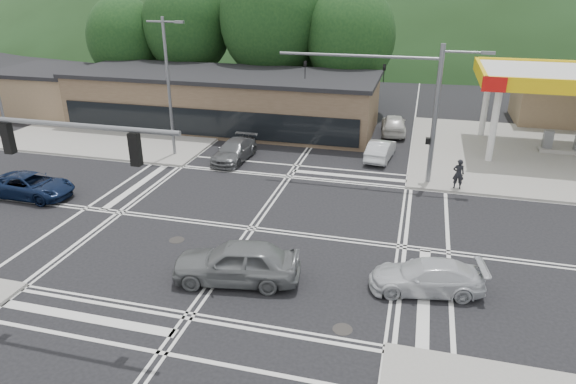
% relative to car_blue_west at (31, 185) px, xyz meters
% --- Properties ---
extents(ground, '(120.00, 120.00, 0.00)m').
position_rel_car_blue_west_xyz_m(ground, '(12.99, -0.61, -0.67)').
color(ground, black).
rests_on(ground, ground).
extents(sidewalk_ne, '(16.00, 16.00, 0.15)m').
position_rel_car_blue_west_xyz_m(sidewalk_ne, '(27.99, 14.39, -0.59)').
color(sidewalk_ne, gray).
rests_on(sidewalk_ne, ground).
extents(sidewalk_nw, '(16.00, 16.00, 0.15)m').
position_rel_car_blue_west_xyz_m(sidewalk_nw, '(-2.01, 14.39, -0.59)').
color(sidewalk_nw, gray).
rests_on(sidewalk_nw, ground).
extents(commercial_row, '(24.00, 8.00, 4.00)m').
position_rel_car_blue_west_xyz_m(commercial_row, '(4.99, 16.39, 1.33)').
color(commercial_row, brown).
rests_on(commercial_row, ground).
extents(commercial_nw, '(8.00, 7.00, 3.60)m').
position_rel_car_blue_west_xyz_m(commercial_nw, '(-11.01, 16.39, 1.13)').
color(commercial_nw, '#846B4F').
rests_on(commercial_nw, ground).
extents(hill_north, '(252.00, 126.00, 140.00)m').
position_rel_car_blue_west_xyz_m(hill_north, '(12.99, 89.39, -0.67)').
color(hill_north, '#1E3919').
rests_on(hill_north, ground).
extents(tree_n_a, '(8.00, 8.00, 11.75)m').
position_rel_car_blue_west_xyz_m(tree_n_a, '(-1.01, 23.39, 6.47)').
color(tree_n_a, '#382619').
rests_on(tree_n_a, ground).
extents(tree_n_b, '(9.00, 9.00, 12.98)m').
position_rel_car_blue_west_xyz_m(tree_n_b, '(6.99, 23.39, 7.13)').
color(tree_n_b, '#382619').
rests_on(tree_n_b, ground).
extents(tree_n_c, '(7.60, 7.60, 10.87)m').
position_rel_car_blue_west_xyz_m(tree_n_c, '(13.99, 23.39, 5.82)').
color(tree_n_c, '#382619').
rests_on(tree_n_c, ground).
extents(tree_n_d, '(6.80, 6.80, 9.76)m').
position_rel_car_blue_west_xyz_m(tree_n_d, '(-7.01, 22.39, 5.17)').
color(tree_n_d, '#382619').
rests_on(tree_n_d, ground).
extents(tree_n_e, '(8.40, 8.40, 11.98)m').
position_rel_car_blue_west_xyz_m(tree_n_e, '(10.99, 27.39, 6.48)').
color(tree_n_e, '#382619').
rests_on(tree_n_e, ground).
extents(streetlight_nw, '(2.50, 0.25, 9.00)m').
position_rel_car_blue_west_xyz_m(streetlight_nw, '(4.55, 8.39, 4.38)').
color(streetlight_nw, slate).
rests_on(streetlight_nw, ground).
extents(signal_mast_ne, '(11.65, 0.30, 8.00)m').
position_rel_car_blue_west_xyz_m(signal_mast_ne, '(19.93, 7.59, 4.41)').
color(signal_mast_ne, slate).
rests_on(signal_mast_ne, ground).
extents(car_blue_west, '(4.85, 2.32, 1.33)m').
position_rel_car_blue_west_xyz_m(car_blue_west, '(0.00, 0.00, 0.00)').
color(car_blue_west, '#0C1835').
rests_on(car_blue_west, ground).
extents(car_grey_center, '(5.33, 2.84, 1.72)m').
position_rel_car_blue_west_xyz_m(car_grey_center, '(13.88, -5.11, 0.20)').
color(car_grey_center, slate).
rests_on(car_grey_center, ground).
extents(car_silver_east, '(4.60, 2.46, 1.27)m').
position_rel_car_blue_west_xyz_m(car_silver_east, '(21.21, -3.92, -0.03)').
color(car_silver_east, silver).
rests_on(car_silver_east, ground).
extents(car_queue_a, '(1.84, 4.14, 1.32)m').
position_rel_car_blue_west_xyz_m(car_queue_a, '(18.07, 11.24, -0.01)').
color(car_queue_a, silver).
rests_on(car_queue_a, ground).
extents(car_queue_b, '(2.19, 4.61, 1.52)m').
position_rel_car_blue_west_xyz_m(car_queue_b, '(18.49, 17.49, 0.09)').
color(car_queue_b, silver).
rests_on(car_queue_b, ground).
extents(car_northbound, '(2.12, 4.69, 1.33)m').
position_rel_car_blue_west_xyz_m(car_northbound, '(8.74, 8.56, 0.00)').
color(car_northbound, '#535557').
rests_on(car_northbound, ground).
extents(pedestrian, '(0.66, 0.46, 1.73)m').
position_rel_car_blue_west_xyz_m(pedestrian, '(22.79, 6.89, 0.35)').
color(pedestrian, black).
rests_on(pedestrian, sidewalk_ne).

